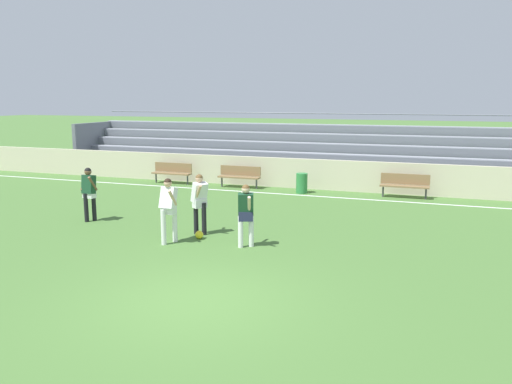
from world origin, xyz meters
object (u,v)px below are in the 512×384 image
bench_near_wall_gap (405,183)px  player_dark_on_ball (89,190)px  bench_near_bin (240,175)px  bleacher_stand (318,151)px  soccer_ball (199,235)px  trash_bin (302,183)px  bench_far_left (172,171)px  player_white_overlapping (168,205)px  player_white_dropping_back (200,199)px  player_dark_pressing_high (246,210)px

bench_near_wall_gap → player_dark_on_ball: 11.34m
bench_near_bin → player_dark_on_ball: 7.42m
bleacher_stand → soccer_ball: size_ratio=112.38×
trash_bin → player_dark_on_ball: bearing=-126.3°
trash_bin → bleacher_stand: bearing=92.7°
bench_far_left → player_dark_on_ball: 7.17m
bench_near_wall_gap → trash_bin: 3.93m
bench_far_left → trash_bin: 5.98m
bench_near_bin → player_white_overlapping: player_white_overlapping is taller
bench_near_bin → bench_far_left: size_ratio=1.00×
player_white_overlapping → bench_near_wall_gap: bearing=57.4°
bench_near_wall_gap → soccer_ball: size_ratio=8.18×
bleacher_stand → player_white_dropping_back: (-0.92, -10.65, -0.30)m
bleacher_stand → player_dark_on_ball: bleacher_stand is taller
bench_far_left → soccer_ball: bench_far_left is taller
player_white_dropping_back → player_dark_on_ball: player_white_dropping_back is taller
bench_near_bin → bench_far_left: 3.19m
player_white_overlapping → player_dark_pressing_high: bearing=9.7°
soccer_ball → trash_bin: bearing=82.9°
player_dark_pressing_high → bleacher_stand: bearing=93.6°
player_dark_on_ball → bench_far_left: bearing=98.3°
bench_far_left → player_dark_on_ball: size_ratio=1.09×
bench_near_wall_gap → trash_bin: bearing=-174.7°
bleacher_stand → player_white_dropping_back: bearing=-95.0°
soccer_ball → bleacher_stand: bearing=86.1°
player_dark_pressing_high → bench_near_wall_gap: bearing=67.3°
trash_bin → soccer_ball: size_ratio=3.60×
bleacher_stand → bench_near_wall_gap: (4.08, -3.30, -0.76)m
bleacher_stand → soccer_ball: (-0.75, -11.08, -1.20)m
bench_near_wall_gap → player_white_dropping_back: 8.90m
bench_far_left → player_white_dropping_back: bearing=-56.4°
soccer_ball → player_dark_on_ball: bearing=170.2°
player_dark_pressing_high → soccer_ball: bearing=168.6°
trash_bin → player_dark_pressing_high: 7.74m
trash_bin → soccer_ball: (-0.92, -7.41, -0.29)m
player_dark_on_ball → player_dark_pressing_high: bearing=-10.2°
player_white_dropping_back → bench_near_bin: bearing=103.0°
bleacher_stand → player_white_overlapping: 11.78m
player_dark_on_ball → soccer_ball: (4.02, -0.69, -0.88)m
soccer_ball → bench_near_wall_gap: bearing=58.2°
bleacher_stand → bench_far_left: (-5.80, -3.30, -0.76)m
bench_near_wall_gap → player_white_overlapping: (-5.38, -8.41, 0.48)m
bleacher_stand → bench_near_bin: bleacher_stand is taller
trash_bin → player_white_overlapping: player_white_overlapping is taller
bench_far_left → player_white_overlapping: (4.50, -8.41, 0.48)m
trash_bin → player_white_dropping_back: size_ratio=0.47×
player_dark_on_ball → soccer_ball: player_dark_on_ball is taller
bench_near_wall_gap → player_white_overlapping: player_white_overlapping is taller
player_dark_pressing_high → player_white_dropping_back: bearing=156.1°
player_dark_on_ball → bench_near_wall_gap: bearing=38.7°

